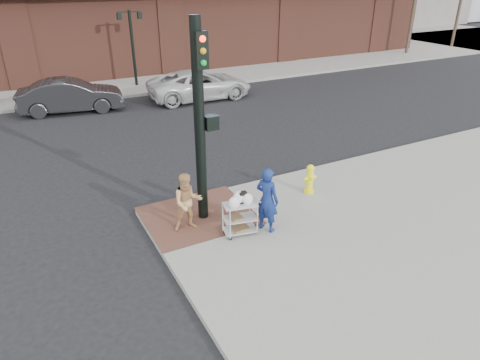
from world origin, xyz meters
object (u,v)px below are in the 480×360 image
lamp_post (132,40)px  pedestrian_tan (188,202)px  traffic_signal_pole (201,119)px  sedan_dark (71,96)px  woman_blue (267,200)px  fire_hydrant (310,178)px  utility_cart (240,215)px  minivan_white (200,85)px

lamp_post → pedestrian_tan: bearing=-101.1°
traffic_signal_pole → pedestrian_tan: 2.04m
traffic_signal_pole → sedan_dark: bearing=97.1°
traffic_signal_pole → woman_blue: bearing=-48.9°
fire_hydrant → woman_blue: bearing=-152.3°
sedan_dark → utility_cart: (1.95, -13.14, -0.12)m
lamp_post → minivan_white: bearing=-60.1°
lamp_post → minivan_white: (2.26, -3.93, -1.88)m
woman_blue → utility_cart: size_ratio=1.52×
lamp_post → fire_hydrant: size_ratio=4.53×
woman_blue → sedan_dark: 13.55m
traffic_signal_pole → utility_cart: (0.46, -1.14, -2.18)m
traffic_signal_pole → utility_cart: size_ratio=4.51×
lamp_post → fire_hydrant: bearing=-87.1°
minivan_white → utility_cart: bearing=163.4°
lamp_post → minivan_white: 4.91m
sedan_dark → utility_cart: 13.29m
utility_cart → minivan_white: bearing=71.0°
lamp_post → sedan_dark: bearing=-141.0°
lamp_post → sedan_dark: lamp_post is taller
woman_blue → pedestrian_tan: 1.94m
woman_blue → minivan_white: size_ratio=0.32×
minivan_white → utility_cart: (-4.28, -12.43, -0.09)m
pedestrian_tan → minivan_white: 12.80m
traffic_signal_pole → utility_cart: traffic_signal_pole is taller
woman_blue → sedan_dark: size_ratio=0.36×
traffic_signal_pole → woman_blue: traffic_signal_pole is taller
sedan_dark → fire_hydrant: 13.07m
woman_blue → lamp_post: bearing=-32.0°
traffic_signal_pole → woman_blue: (1.12, -1.29, -1.84)m
minivan_white → utility_cart: 13.15m
lamp_post → pedestrian_tan: size_ratio=2.65×
sedan_dark → minivan_white: bearing=-86.2°
traffic_signal_pole → pedestrian_tan: size_ratio=3.31×
utility_cart → pedestrian_tan: bearing=142.7°
sedan_dark → fire_hydrant: sedan_dark is taller
pedestrian_tan → fire_hydrant: pedestrian_tan is taller
woman_blue → fire_hydrant: bearing=-89.7°
traffic_signal_pole → woman_blue: 2.51m
pedestrian_tan → utility_cart: 1.32m
pedestrian_tan → fire_hydrant: size_ratio=1.71×
pedestrian_tan → utility_cart: bearing=-28.4°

